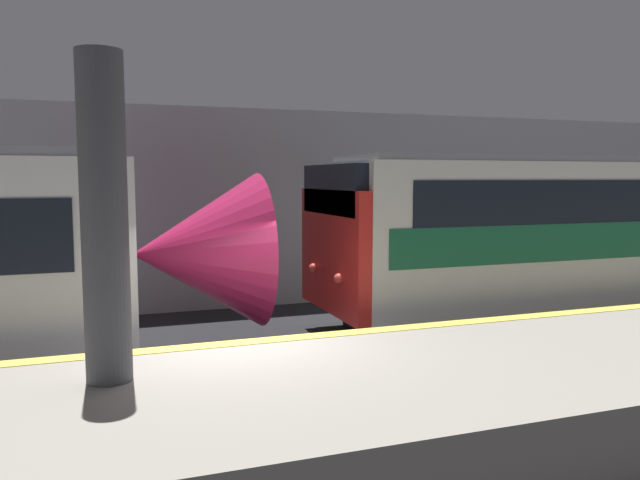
{
  "coord_description": "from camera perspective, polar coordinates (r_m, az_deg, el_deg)",
  "views": [
    {
      "loc": [
        -1.82,
        -8.49,
        3.2
      ],
      "look_at": [
        1.58,
        0.99,
        2.19
      ],
      "focal_mm": 35.0,
      "sensor_mm": 36.0,
      "label": 1
    }
  ],
  "objects": [
    {
      "name": "train_boxy",
      "position": [
        15.99,
        26.7,
        0.36
      ],
      "size": [
        15.08,
        3.11,
        3.64
      ],
      "color": "black",
      "rests_on": "ground"
    },
    {
      "name": "ground_plane",
      "position": [
        9.26,
        -7.39,
        -14.52
      ],
      "size": [
        120.0,
        120.0,
        0.0
      ],
      "primitive_type": "plane",
      "color": "black"
    },
    {
      "name": "support_pillar_near",
      "position": [
        7.28,
        -19.11,
        1.8
      ],
      "size": [
        0.51,
        0.51,
        3.66
      ],
      "color": "#47474C",
      "rests_on": "platform"
    },
    {
      "name": "station_rear_barrier",
      "position": [
        15.1,
        -12.8,
        2.69
      ],
      "size": [
        50.0,
        0.15,
        4.86
      ],
      "color": "#939399",
      "rests_on": "ground"
    },
    {
      "name": "platform",
      "position": [
        7.35,
        -4.07,
        -16.21
      ],
      "size": [
        40.0,
        3.86,
        0.92
      ],
      "color": "gray",
      "rests_on": "ground"
    }
  ]
}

